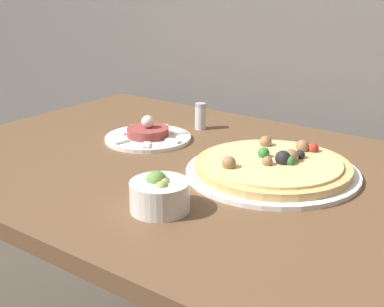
{
  "coord_description": "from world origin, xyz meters",
  "views": [
    {
      "loc": [
        0.67,
        -0.47,
        1.18
      ],
      "look_at": [
        0.02,
        0.4,
        0.8
      ],
      "focal_mm": 50.0,
      "sensor_mm": 36.0,
      "label": 1
    }
  ],
  "objects": [
    {
      "name": "dining_table",
      "position": [
        0.0,
        0.43,
        0.66
      ],
      "size": [
        1.25,
        0.86,
        0.76
      ],
      "color": "brown",
      "rests_on": "ground_plane"
    },
    {
      "name": "pizza_plate",
      "position": [
        0.17,
        0.48,
        0.77
      ],
      "size": [
        0.37,
        0.37,
        0.06
      ],
      "color": "white",
      "rests_on": "dining_table"
    },
    {
      "name": "tartare_plate",
      "position": [
        -0.2,
        0.51,
        0.77
      ],
      "size": [
        0.22,
        0.22,
        0.06
      ],
      "color": "white",
      "rests_on": "dining_table"
    },
    {
      "name": "small_bowl",
      "position": [
        0.09,
        0.21,
        0.79
      ],
      "size": [
        0.11,
        0.11,
        0.07
      ],
      "color": "white",
      "rests_on": "dining_table"
    },
    {
      "name": "salt_shaker",
      "position": [
        -0.15,
        0.67,
        0.79
      ],
      "size": [
        0.03,
        0.03,
        0.07
      ],
      "color": "silver",
      "rests_on": "dining_table"
    }
  ]
}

